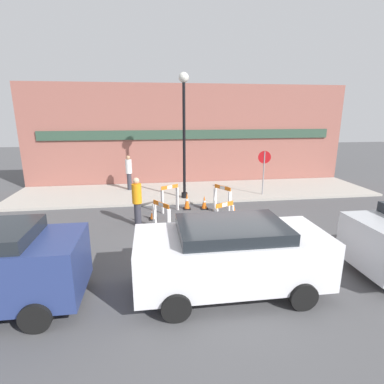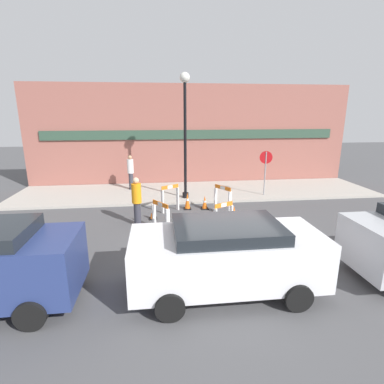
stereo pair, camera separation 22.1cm
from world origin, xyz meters
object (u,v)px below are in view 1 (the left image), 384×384
at_px(streetlamp_post, 184,120).
at_px(person_worker, 137,200).
at_px(stop_sign, 264,166).
at_px(person_pedestrian, 129,171).
at_px(parked_car_1, 231,253).

xyz_separation_m(streetlamp_post, person_worker, (-2.06, -3.06, -2.69)).
bearing_deg(streetlamp_post, stop_sign, 0.69).
bearing_deg(streetlamp_post, person_pedestrian, 144.43).
height_order(person_worker, parked_car_1, person_worker).
relative_size(streetlamp_post, person_pedestrian, 3.12).
height_order(person_worker, person_pedestrian, person_pedestrian).
bearing_deg(stop_sign, person_worker, 41.09).
distance_m(stop_sign, person_pedestrian, 6.77).
distance_m(person_worker, person_pedestrian, 4.99).
relative_size(streetlamp_post, parked_car_1, 1.30).
xyz_separation_m(stop_sign, person_worker, (-5.90, -3.10, -0.57)).
relative_size(person_pedestrian, parked_car_1, 0.42).
xyz_separation_m(stop_sign, parked_car_1, (-3.66, -7.58, -0.59)).
relative_size(streetlamp_post, stop_sign, 2.61).
height_order(streetlamp_post, person_worker, streetlamp_post).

